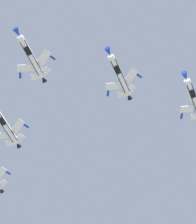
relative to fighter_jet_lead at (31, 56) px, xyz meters
The scene contains 4 objects.
fighter_jet_lead is the anchor object (origin of this frame).
fighter_jet_left_wing 22.94m from the fighter_jet_lead, 19.50° to the right, with size 13.96×11.45×4.79m.
fighter_jet_right_wing 20.77m from the fighter_jet_lead, 80.64° to the left, with size 13.96×11.51×4.62m.
fighter_jet_left_outer 43.36m from the fighter_jet_lead, 17.45° to the right, with size 13.96×11.49×4.69m.
Camera 1 is at (3.92, -4.28, 1.46)m, focal length 71.11 mm.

